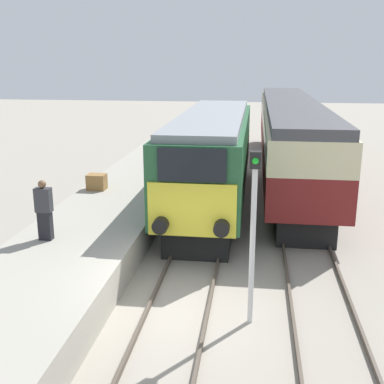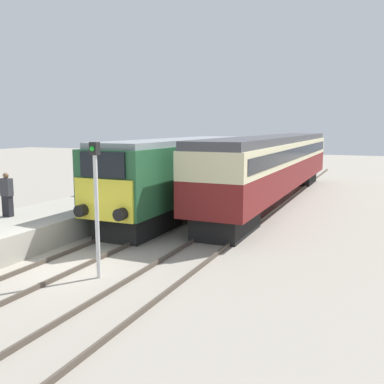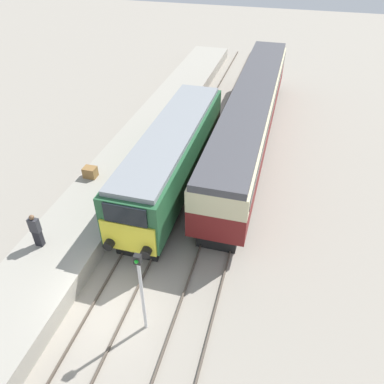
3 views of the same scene
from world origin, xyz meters
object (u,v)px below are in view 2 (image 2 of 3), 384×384
at_px(passenger_carriage, 276,161).
at_px(luggage_crate, 88,190).
at_px(signal_post, 96,199).
at_px(person_on_platform, 7,195).
at_px(locomotive, 179,174).

relative_size(passenger_carriage, luggage_crate, 31.06).
relative_size(signal_post, luggage_crate, 5.66).
bearing_deg(person_on_platform, signal_post, -19.91).
xyz_separation_m(signal_post, luggage_crate, (-6.05, 7.48, -1.11)).
height_order(locomotive, luggage_crate, locomotive).
height_order(passenger_carriage, luggage_crate, passenger_carriage).
relative_size(person_on_platform, luggage_crate, 2.44).
relative_size(locomotive, passenger_carriage, 0.59).
relative_size(locomotive, luggage_crate, 18.44).
bearing_deg(passenger_carriage, signal_post, -96.40).
height_order(locomotive, signal_post, signal_post).
relative_size(locomotive, person_on_platform, 7.55).
bearing_deg(locomotive, signal_post, -79.24).
xyz_separation_m(locomotive, signal_post, (1.70, -8.95, 0.25)).
relative_size(locomotive, signal_post, 3.26).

